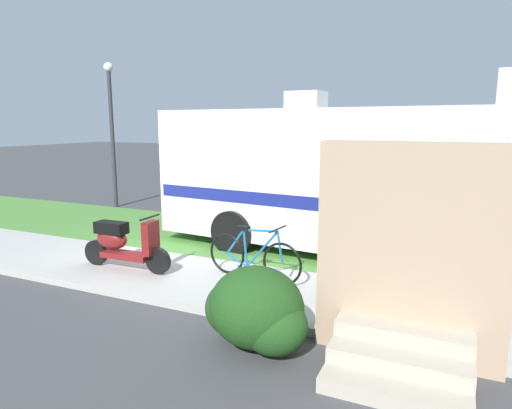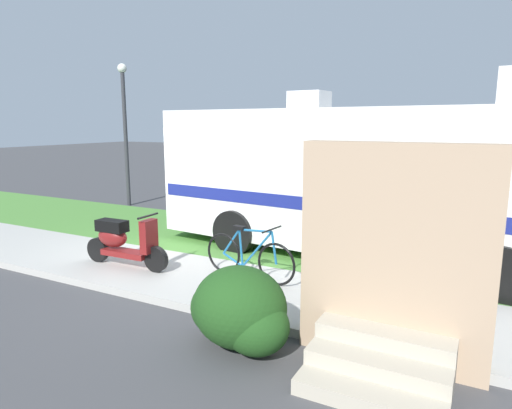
{
  "view_description": "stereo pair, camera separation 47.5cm",
  "coord_description": "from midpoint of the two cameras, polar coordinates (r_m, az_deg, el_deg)",
  "views": [
    {
      "loc": [
        4.88,
        -7.12,
        2.6
      ],
      "look_at": [
        1.52,
        0.3,
        1.1
      ],
      "focal_mm": 31.38,
      "sensor_mm": 36.0,
      "label": 1
    },
    {
      "loc": [
        5.31,
        -6.91,
        2.6
      ],
      "look_at": [
        1.52,
        0.3,
        1.1
      ],
      "focal_mm": 31.38,
      "sensor_mm": 36.0,
      "label": 2
    }
  ],
  "objects": [
    {
      "name": "bottle_green",
      "position": [
        6.4,
        19.13,
        -12.04
      ],
      "size": [
        0.07,
        0.07,
        0.23
      ],
      "color": "navy",
      "rests_on": "ground"
    },
    {
      "name": "bicycle",
      "position": [
        7.17,
        -2.23,
        -6.61
      ],
      "size": [
        1.7,
        0.52,
        0.89
      ],
      "color": "black",
      "rests_on": "ground"
    },
    {
      "name": "street_lamp_post",
      "position": [
        14.5,
        -18.86,
        10.01
      ],
      "size": [
        0.28,
        0.28,
        4.35
      ],
      "color": "#333338",
      "rests_on": "ground"
    },
    {
      "name": "porch_steps",
      "position": [
        5.04,
        16.23,
        -8.9
      ],
      "size": [
        2.0,
        1.26,
        2.4
      ],
      "color": "#B2A893",
      "rests_on": "ground"
    },
    {
      "name": "pickup_truck_near",
      "position": [
        13.43,
        18.34,
        2.93
      ],
      "size": [
        5.74,
        2.44,
        1.82
      ],
      "color": "#1E478C",
      "rests_on": "ground"
    },
    {
      "name": "motorhome_rv",
      "position": [
        8.74,
        12.64,
        3.5
      ],
      "size": [
        8.19,
        3.2,
        3.34
      ],
      "color": "silver",
      "rests_on": "ground"
    },
    {
      "name": "bush_by_porch",
      "position": [
        5.32,
        -2.74,
        -13.41
      ],
      "size": [
        1.34,
        1.01,
        0.95
      ],
      "color": "#1E4719",
      "rests_on": "ground"
    },
    {
      "name": "sidewalk",
      "position": [
        8.14,
        -16.18,
        -8.18
      ],
      "size": [
        24.0,
        2.0,
        0.12
      ],
      "color": "#ADAAA3",
      "rests_on": "ground"
    },
    {
      "name": "scooter",
      "position": [
        8.06,
        -18.31,
        -4.67
      ],
      "size": [
        1.74,
        0.5,
        0.97
      ],
      "color": "black",
      "rests_on": "ground"
    },
    {
      "name": "grass_strip",
      "position": [
        10.25,
        -6.36,
        -4.1
      ],
      "size": [
        24.0,
        3.4,
        0.08
      ],
      "color": "#4C8438",
      "rests_on": "ground"
    },
    {
      "name": "ground_plane",
      "position": [
        9.05,
        -11.22,
        -6.46
      ],
      "size": [
        80.0,
        80.0,
        0.0
      ],
      "primitive_type": "plane",
      "color": "#424244"
    },
    {
      "name": "bottle_spare",
      "position": [
        5.99,
        11.97,
        -13.25
      ],
      "size": [
        0.07,
        0.07,
        0.23
      ],
      "color": "brown",
      "rests_on": "ground"
    }
  ]
}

